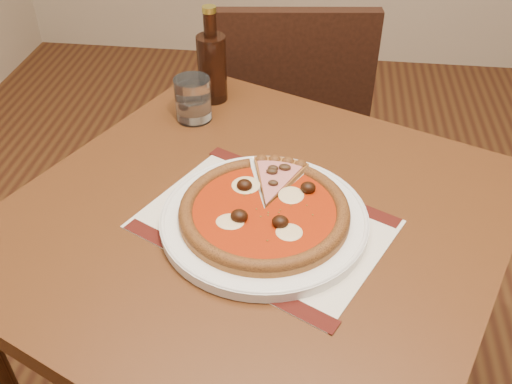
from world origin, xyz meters
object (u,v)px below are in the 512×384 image
(plate, at_px, (264,220))
(bottle, at_px, (212,65))
(chair_far, at_px, (290,121))
(water_glass, at_px, (193,99))
(pizza, at_px, (264,211))
(table, at_px, (255,255))

(plate, distance_m, bottle, 0.45)
(chair_far, height_order, bottle, bottle)
(chair_far, height_order, water_glass, chair_far)
(chair_far, distance_m, pizza, 0.80)
(water_glass, bearing_deg, bottle, 74.19)
(pizza, xyz_separation_m, water_glass, (-0.19, 0.32, 0.02))
(plate, bearing_deg, bottle, 111.62)
(chair_far, distance_m, plate, 0.79)
(pizza, bearing_deg, table, 125.51)
(table, bearing_deg, water_glass, 119.81)
(table, distance_m, bottle, 0.45)
(table, xyz_separation_m, water_glass, (-0.17, 0.29, 0.15))
(table, bearing_deg, plate, -54.54)
(plate, relative_size, pizza, 1.22)
(chair_far, bearing_deg, pizza, 83.46)
(plate, height_order, water_glass, water_glass)
(water_glass, xyz_separation_m, bottle, (0.03, 0.09, 0.04))
(bottle, bearing_deg, pizza, -68.38)
(table, bearing_deg, pizza, -54.49)
(plate, bearing_deg, chair_far, 90.53)
(chair_far, xyz_separation_m, pizza, (0.01, -0.75, 0.28))
(plate, distance_m, water_glass, 0.37)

